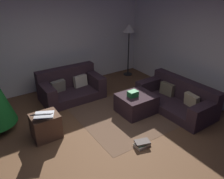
# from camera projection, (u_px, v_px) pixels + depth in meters

# --- Properties ---
(ground_plane) EXTENTS (6.40, 6.40, 0.00)m
(ground_plane) POSITION_uv_depth(u_px,v_px,m) (104.00, 149.00, 4.19)
(ground_plane) COLOR brown
(rear_partition) EXTENTS (6.40, 0.12, 2.60)m
(rear_partition) POSITION_uv_depth(u_px,v_px,m) (40.00, 43.00, 5.99)
(rear_partition) COLOR beige
(rear_partition) RESTS_ON ground_plane
(corner_partition) EXTENTS (0.12, 6.40, 2.60)m
(corner_partition) POSITION_uv_depth(u_px,v_px,m) (221.00, 53.00, 5.19)
(corner_partition) COLOR beige
(corner_partition) RESTS_ON ground_plane
(couch_left) EXTENTS (1.56, 0.89, 0.76)m
(couch_left) POSITION_uv_depth(u_px,v_px,m) (70.00, 87.00, 5.94)
(couch_left) COLOR #2D1E23
(couch_left) RESTS_ON ground_plane
(couch_right) EXTENTS (0.93, 1.86, 0.68)m
(couch_right) POSITION_uv_depth(u_px,v_px,m) (178.00, 98.00, 5.43)
(couch_right) COLOR #2D1E23
(couch_right) RESTS_ON ground_plane
(ottoman) EXTENTS (0.79, 0.70, 0.44)m
(ottoman) POSITION_uv_depth(u_px,v_px,m) (136.00, 104.00, 5.28)
(ottoman) COLOR #2D1E23
(ottoman) RESTS_ON ground_plane
(gift_box) EXTENTS (0.21, 0.17, 0.13)m
(gift_box) POSITION_uv_depth(u_px,v_px,m) (133.00, 94.00, 5.10)
(gift_box) COLOR #19662D
(gift_box) RESTS_ON ottoman
(tv_remote) EXTENTS (0.13, 0.16, 0.02)m
(tv_remote) POSITION_uv_depth(u_px,v_px,m) (130.00, 93.00, 5.25)
(tv_remote) COLOR black
(tv_remote) RESTS_ON ottoman
(side_table) EXTENTS (0.52, 0.44, 0.49)m
(side_table) POSITION_uv_depth(u_px,v_px,m) (46.00, 126.00, 4.43)
(side_table) COLOR #4C3323
(side_table) RESTS_ON ground_plane
(laptop) EXTENTS (0.51, 0.55, 0.20)m
(laptop) POSITION_uv_depth(u_px,v_px,m) (43.00, 115.00, 4.24)
(laptop) COLOR silver
(laptop) RESTS_ON side_table
(book_stack) EXTENTS (0.31, 0.25, 0.11)m
(book_stack) POSITION_uv_depth(u_px,v_px,m) (142.00, 144.00, 4.25)
(book_stack) COLOR beige
(book_stack) RESTS_ON ground_plane
(corner_lamp) EXTENTS (0.36, 0.36, 1.62)m
(corner_lamp) POSITION_uv_depth(u_px,v_px,m) (129.00, 32.00, 6.89)
(corner_lamp) COLOR black
(corner_lamp) RESTS_ON ground_plane
(area_rug) EXTENTS (2.60, 2.00, 0.01)m
(area_rug) POSITION_uv_depth(u_px,v_px,m) (136.00, 112.00, 5.38)
(area_rug) COLOR brown
(area_rug) RESTS_ON ground_plane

